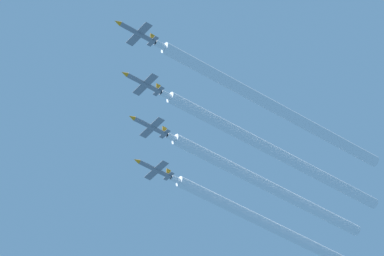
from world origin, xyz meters
name	(u,v)px	position (x,y,z in m)	size (l,w,h in m)	color
jet_lead	(136,32)	(-16.11, 14.61, 222.54)	(8.19, 11.92, 2.87)	slate
jet_second_echelon	(143,83)	(-4.85, 4.76, 220.81)	(8.19, 11.92, 2.87)	slate
jet_third_echelon	(149,126)	(5.43, -4.60, 219.52)	(8.19, 11.92, 2.87)	slate
jet_fourth_echelon	(154,169)	(16.19, -13.72, 217.77)	(8.19, 11.92, 2.87)	slate
smoke_trail_lead	(270,105)	(-16.11, -25.90, 222.51)	(2.88, 70.15, 2.88)	white
smoke_trail_second_echelon	(273,151)	(-4.85, -35.83, 220.78)	(2.88, 70.30, 2.88)	white
smoke_trail_third_echelon	(266,185)	(5.43, -41.98, 219.49)	(2.88, 63.87, 2.88)	white
smoke_trail_fourth_echelon	(272,227)	(16.19, -52.83, 217.75)	(2.88, 67.34, 2.88)	white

